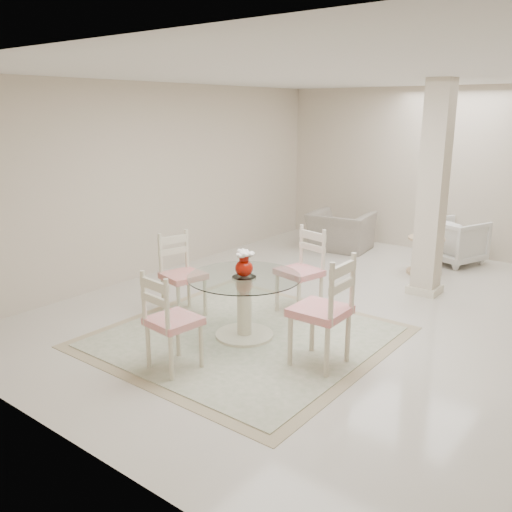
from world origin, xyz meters
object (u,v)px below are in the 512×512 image
Objects in this scene: armchair_white at (455,241)px; recliner_taupe at (340,231)px; column at (433,191)px; red_vase at (244,263)px; dining_chair_east at (328,303)px; dining_chair_south at (167,315)px; dining_table at (244,307)px; side_table at (425,257)px; dining_chair_north at (304,264)px; dining_chair_west at (180,268)px.

recliner_taupe is at bearing 32.18° from armchair_white.
recliner_taupe is (-2.00, 1.32, -1.03)m from column.
red_vase is 1.04m from dining_chair_east.
dining_chair_south is at bearing -49.38° from dining_chair_east.
armchair_white reaches higher than dining_table.
armchair_white is 1.41× the size of side_table.
armchair_white is at bearing -177.43° from dining_chair_east.
dining_chair_north reaches higher than dining_table.
dining_chair_north reaches higher than recliner_taupe.
column is 2.43× the size of dining_chair_north.
dining_chair_east reaches higher than armchair_white.
column is 2.73× the size of recliner_taupe.
dining_chair_west is (-1.09, -0.94, -0.02)m from dining_chair_north.
red_vase is 1.05m from dining_chair_south.
side_table is (0.69, 4.44, -0.30)m from dining_chair_south.
side_table is (-0.15, -0.84, -0.10)m from armchair_white.
dining_chair_west is at bearing 83.16° from recliner_taupe.
column is at bearing 72.72° from dining_chair_north.
dining_chair_west is 1.08× the size of recliner_taupe.
column reaches higher than dining_chair_south.
dining_chair_north is 1.06× the size of dining_chair_south.
dining_chair_east is 1.07× the size of dining_chair_north.
red_vase is at bearing -110.43° from column.
dining_chair_west is 1.40× the size of armchair_white.
red_vase is 0.52× the size of side_table.
dining_chair_west is (-1.02, 0.07, 0.22)m from dining_table.
column is 2.56× the size of dining_chair_south.
dining_table is 1.09× the size of dining_chair_west.
dining_chair_east reaches higher than dining_chair_west.
dining_chair_west is (-1.98, -2.50, -0.79)m from column.
dining_chair_south is at bearing 101.59° from armchair_white.
side_table is at bearing -174.15° from dining_chair_east.
column is at bearing -179.33° from dining_chair_east.
dining_chair_east reaches higher than dining_table.
red_vase is at bearing -100.31° from side_table.
dining_chair_south reaches higher than red_vase.
dining_chair_west is at bearing 87.49° from armchair_white.
side_table is (-0.34, 0.85, -1.10)m from column.
recliner_taupe is (-1.04, 3.90, -0.50)m from red_vase.
dining_chair_north is 2.04m from dining_chair_south.
column is at bearing 69.49° from dining_table.
side_table is at bearing 79.69° from red_vase.
dining_table is at bearing -110.51° from column.
dining_chair_south is at bearing -125.34° from dining_chair_west.
recliner_taupe is at bearing 123.64° from dining_chair_north.
red_vase is 1.05m from dining_chair_north.
dining_chair_east is 1.56× the size of armchair_white.
dining_table is at bearing -80.60° from dining_chair_west.
armchair_white is (-0.24, 4.32, -0.28)m from dining_chair_east.
dining_chair_south is at bearing -98.87° from side_table.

